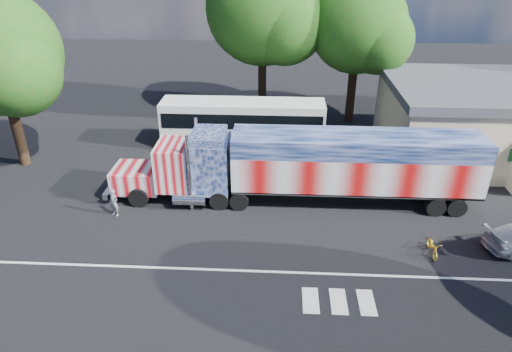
# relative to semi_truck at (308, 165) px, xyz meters

# --- Properties ---
(ground) EXTENTS (100.00, 100.00, 0.00)m
(ground) POSITION_rel_semi_truck_xyz_m (-2.97, -3.62, -2.36)
(ground) COLOR black
(lane_markings) EXTENTS (30.00, 2.67, 0.01)m
(lane_markings) POSITION_rel_semi_truck_xyz_m (-1.26, -7.39, -2.36)
(lane_markings) COLOR silver
(lane_markings) RESTS_ON ground
(semi_truck) EXTENTS (21.51, 3.40, 4.59)m
(semi_truck) POSITION_rel_semi_truck_xyz_m (0.00, 0.00, 0.00)
(semi_truck) COLOR black
(semi_truck) RESTS_ON ground
(coach_bus) EXTENTS (11.86, 2.76, 3.45)m
(coach_bus) POSITION_rel_semi_truck_xyz_m (-4.40, 7.82, -0.57)
(coach_bus) COLOR white
(coach_bus) RESTS_ON ground
(woman) EXTENTS (0.69, 0.58, 1.60)m
(woman) POSITION_rel_semi_truck_xyz_m (-10.83, -2.17, -1.56)
(woman) COLOR slate
(woman) RESTS_ON ground
(bicycle) EXTENTS (0.58, 1.61, 0.84)m
(bicycle) POSITION_rel_semi_truck_xyz_m (5.98, -4.80, -1.94)
(bicycle) COLOR gold
(bicycle) RESTS_ON ground
(tree_n_mid) EXTENTS (9.57, 9.11, 13.47)m
(tree_n_mid) POSITION_rel_semi_truck_xyz_m (-3.14, 14.79, 6.50)
(tree_n_mid) COLOR black
(tree_n_mid) RESTS_ON ground
(tree_ne_a) EXTENTS (7.90, 7.52, 11.66)m
(tree_ne_a) POSITION_rel_semi_truck_xyz_m (4.28, 13.49, 5.48)
(tree_ne_a) COLOR black
(tree_ne_a) RESTS_ON ground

